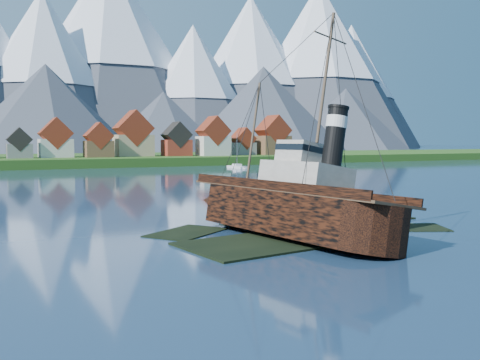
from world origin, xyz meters
name	(u,v)px	position (x,y,z in m)	size (l,w,h in m)	color
ground	(298,235)	(0.00, 0.00, 0.00)	(1400.00, 1400.00, 0.00)	navy
shoal	(301,234)	(1.78, 2.15, -0.35)	(31.71, 21.24, 1.14)	black
shore_bank	(56,164)	(0.00, 170.00, 0.00)	(600.00, 80.00, 3.20)	#294B15
seawall	(72,169)	(0.00, 132.00, 0.00)	(600.00, 2.50, 2.00)	#3F3D38
mountains	(5,49)	(-0.79, 481.26, 89.34)	(965.00, 340.00, 205.00)	#2D333D
tugboat_wreck	(280,205)	(-1.17, 1.33, 2.79)	(6.48, 27.94, 22.14)	black
sailboat_d	(332,174)	(54.11, 68.84, 0.28)	(8.47, 7.06, 12.12)	silver
sailboat_e	(237,167)	(48.20, 111.84, 0.26)	(2.60, 10.14, 11.74)	silver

